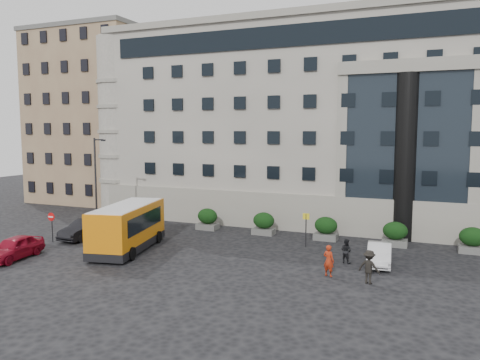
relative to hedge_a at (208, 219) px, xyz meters
The scene contains 23 objects.
ground 8.81m from the hedge_a, 62.85° to the right, with size 120.00×120.00×0.00m, color black.
civic_building 19.15m from the hedge_a, 54.85° to the left, with size 44.00×24.00×18.00m, color gray.
entrance_column 17.13m from the hedge_a, ahead, with size 1.80×1.80×13.00m, color black.
apartment_near 25.12m from the hedge_a, 148.62° to the left, with size 14.00×14.00×20.00m, color #85684D.
apartment_far 39.27m from the hedge_a, 127.29° to the left, with size 13.00×13.00×22.00m, color #80614B.
hedge_a is the anchor object (origin of this frame).
hedge_b 5.20m from the hedge_a, ahead, with size 1.80×1.26×1.84m.
hedge_c 10.40m from the hedge_a, ahead, with size 1.80×1.26×1.84m.
hedge_d 15.60m from the hedge_a, ahead, with size 1.80×1.26×1.84m.
hedge_e 20.80m from the hedge_a, ahead, with size 1.80×1.26×1.84m.
street_lamp 9.89m from the hedge_a, 148.84° to the right, with size 1.16×0.18×8.00m.
bus_stop_sign 9.94m from the hedge_a, 16.42° to the right, with size 0.50×0.08×2.52m.
no_entry_sign 12.64m from the hedge_a, 135.52° to the right, with size 0.64×0.16×2.32m.
minibus 8.88m from the hedge_a, 104.02° to the right, with size 4.31×8.29×3.29m.
red_truck 10.28m from the hedge_a, 141.91° to the left, with size 3.41×5.86×2.97m.
parked_car_a 15.56m from the hedge_a, 120.19° to the right, with size 1.82×4.52×1.54m, color maroon.
parked_car_b 10.12m from the hedge_a, 137.85° to the right, with size 1.67×4.78×1.58m, color black.
parked_car_c 8.60m from the hedge_a, 150.75° to the left, with size 2.09×5.14×1.49m, color black.
parked_car_d 8.52m from the hedge_a, 151.70° to the left, with size 2.37×5.14×1.43m, color black.
white_taxi 15.99m from the hedge_a, 19.95° to the right, with size 1.46×4.19×1.38m, color silver.
pedestrian_a 15.48m from the hedge_a, 36.11° to the right, with size 0.69×0.45×1.89m, color #A82910.
pedestrian_b 14.26m from the hedge_a, 24.45° to the right, with size 0.78×0.61×1.60m, color black.
pedestrian_c 17.71m from the hedge_a, 32.75° to the right, with size 1.24×0.71×1.92m, color black.
Camera 1 is at (13.92, -28.27, 8.63)m, focal length 35.00 mm.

